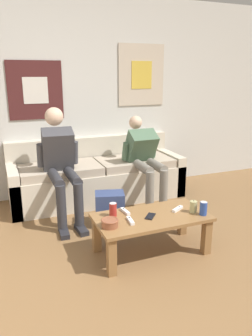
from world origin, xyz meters
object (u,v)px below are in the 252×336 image
object	(u,v)px
backpack	(110,210)
couch	(97,178)
game_controller_near_right	(130,221)
person_seated_teen	(145,157)
pillar_candle	(193,207)
game_controller_far_center	(125,211)
drink_can_blue	(203,208)
person_seated_adult	(60,159)
cell_phone	(150,216)
drink_can_red	(113,210)
coffee_table	(151,222)
game_controller_near_left	(178,209)
ceramic_bowl	(110,223)

from	to	relation	value
backpack	couch	bearing A→B (deg)	82.31
backpack	game_controller_near_right	bearing A→B (deg)	-94.75
backpack	game_controller_near_right	distance (m)	0.75
person_seated_teen	game_controller_near_right	size ratio (longest dim) A/B	7.25
pillar_candle	backpack	bearing A→B (deg)	126.73
person_seated_teen	game_controller_far_center	size ratio (longest dim) A/B	7.27
backpack	drink_can_blue	xyz separation A→B (m)	(0.60, -0.82, 0.25)
person_seated_adult	cell_phone	world-z (taller)	person_seated_adult
backpack	drink_can_red	size ratio (longest dim) A/B	2.93
coffee_table	game_controller_near_left	distance (m)	0.29
couch	coffee_table	world-z (taller)	couch
drink_can_red	cell_phone	size ratio (longest dim) A/B	0.85
person_seated_adult	pillar_candle	world-z (taller)	person_seated_adult
coffee_table	backpack	world-z (taller)	backpack
couch	game_controller_near_right	world-z (taller)	couch
person_seated_teen	person_seated_adult	bearing A→B (deg)	-178.77
ceramic_bowl	game_controller_far_center	bearing A→B (deg)	44.79
coffee_table	game_controller_near_right	world-z (taller)	game_controller_near_right
drink_can_blue	game_controller_far_center	bearing A→B (deg)	154.19
coffee_table	game_controller_near_right	bearing A→B (deg)	-168.19
cell_phone	person_seated_adult	bearing A→B (deg)	116.68
game_controller_far_center	ceramic_bowl	bearing A→B (deg)	-135.21
ceramic_bowl	cell_phone	bearing A→B (deg)	7.55
drink_can_red	backpack	bearing A→B (deg)	74.01
person_seated_adult	game_controller_far_center	size ratio (longest dim) A/B	8.32
backpack	drink_can_blue	world-z (taller)	drink_can_blue
couch	person_seated_teen	size ratio (longest dim) A/B	2.06
game_controller_near_right	cell_phone	distance (m)	0.21
drink_can_blue	pillar_candle	bearing A→B (deg)	122.06
couch	game_controller_near_right	distance (m)	1.55
couch	ceramic_bowl	world-z (taller)	couch
couch	cell_phone	xyz separation A→B (m)	(0.03, -1.50, 0.09)
drink_can_red	cell_phone	xyz separation A→B (m)	(0.30, -0.14, -0.06)
game_controller_near_right	cell_phone	world-z (taller)	game_controller_near_right
coffee_table	person_seated_teen	world-z (taller)	person_seated_teen
drink_can_red	couch	bearing A→B (deg)	78.91
game_controller_near_right	person_seated_adult	bearing A→B (deg)	107.40
game_controller_near_left	game_controller_far_center	world-z (taller)	same
person_seated_adult	person_seated_teen	world-z (taller)	person_seated_adult
backpack	game_controller_near_left	size ratio (longest dim) A/B	2.56
ceramic_bowl	pillar_candle	distance (m)	0.81
backpack	game_controller_far_center	bearing A→B (deg)	-93.21
drink_can_red	ceramic_bowl	bearing A→B (deg)	-116.79
ceramic_bowl	drink_can_blue	xyz separation A→B (m)	(0.86, -0.08, 0.02)
couch	pillar_candle	size ratio (longest dim) A/B	18.56
game_controller_near_left	game_controller_near_right	distance (m)	0.51
cell_phone	game_controller_far_center	bearing A→B (deg)	135.62
drink_can_red	person_seated_teen	bearing A→B (deg)	52.58
drink_can_blue	game_controller_near_left	world-z (taller)	drink_can_blue
person_seated_adult	drink_can_blue	distance (m)	1.65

